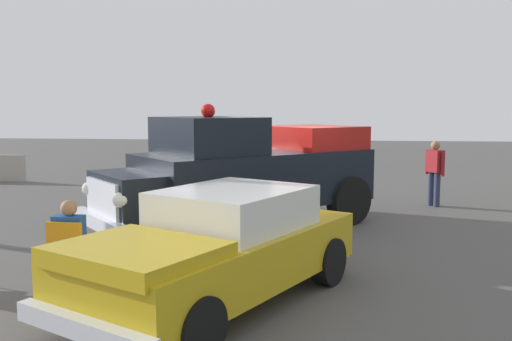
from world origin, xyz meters
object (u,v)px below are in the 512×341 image
Objects in this scene: classic_hot_rod at (218,247)px; spectator_seated at (73,242)px; vintage_fire_truck at (247,171)px; lawn_chair_near_truck at (69,252)px; spectator_standing at (435,169)px.

spectator_seated is (-2.06, 0.26, -0.05)m from classic_hot_rod.
vintage_fire_truck is 4.57× the size of spectator_seated.
classic_hot_rod is at bearing -87.52° from vintage_fire_truck.
spectator_standing is at bearing 49.68° from lawn_chair_near_truck.
classic_hot_rod is 2.82× the size of spectator_standing.
vintage_fire_truck reaches higher than spectator_seated.
vintage_fire_truck is 5.78× the size of lawn_chair_near_truck.
classic_hot_rod is (0.20, -4.51, -0.45)m from vintage_fire_truck.
vintage_fire_truck is at bearing 66.91° from lawn_chair_near_truck.
vintage_fire_truck is at bearing 92.48° from classic_hot_rod.
spectator_standing is (4.44, 3.05, -0.23)m from vintage_fire_truck.
spectator_standing reaches higher than classic_hot_rod.
spectator_standing is (6.31, 7.30, 0.27)m from spectator_seated.
classic_hot_rod is 8.67m from spectator_standing.
lawn_chair_near_truck is at bearing 176.37° from classic_hot_rod.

